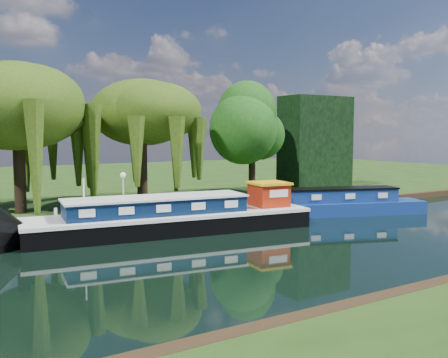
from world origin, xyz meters
TOP-DOWN VIEW (x-y plane):
  - ground at (0.00, 0.00)m, footprint 120.00×120.00m
  - far_bank at (0.00, 34.00)m, footprint 120.00×52.00m
  - dutch_barge at (1.68, 5.90)m, footprint 15.80×5.44m
  - narrowboat at (12.73, 5.71)m, footprint 13.20×6.43m
  - white_cruiser at (17.79, 6.27)m, footprint 3.06×2.87m
  - willow_left at (-4.75, 14.32)m, footprint 7.28×7.28m
  - willow_right at (2.94, 13.43)m, footprint 6.38×6.38m
  - tree_far_right at (12.10, 13.51)m, footprint 4.64×4.64m
  - conifer_hedge at (19.00, 14.00)m, footprint 6.00×3.00m
  - lamppost at (0.50, 10.50)m, footprint 0.36×0.36m
  - mooring_posts at (-0.50, 8.40)m, footprint 19.16×0.16m

SIDE VIEW (x-z plane):
  - ground at x=0.00m, z-range 0.00..0.00m
  - white_cruiser at x=17.79m, z-range -0.65..0.65m
  - far_bank at x=0.00m, z-range 0.00..0.45m
  - narrowboat at x=12.73m, z-range -0.28..1.65m
  - dutch_barge at x=1.68m, z-range -0.82..2.44m
  - mooring_posts at x=-0.50m, z-range 0.45..1.45m
  - lamppost at x=0.50m, z-range 1.14..3.70m
  - conifer_hedge at x=19.00m, z-range 0.45..8.45m
  - tree_far_right at x=12.10m, z-range 1.89..9.48m
  - willow_right at x=2.94m, z-range 2.23..10.01m
  - willow_left at x=-4.75m, z-range 2.42..11.14m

